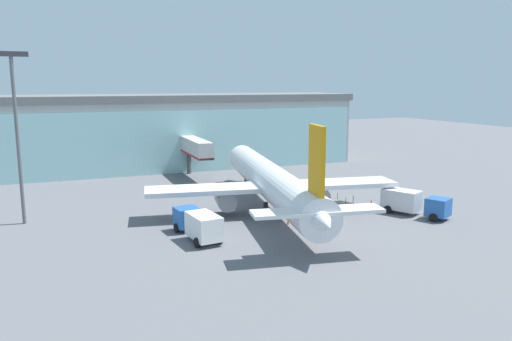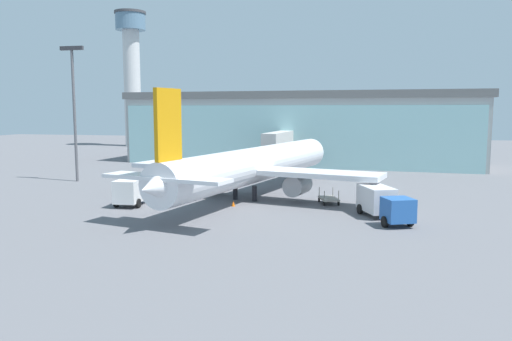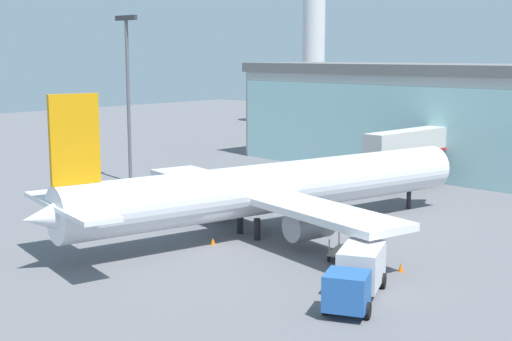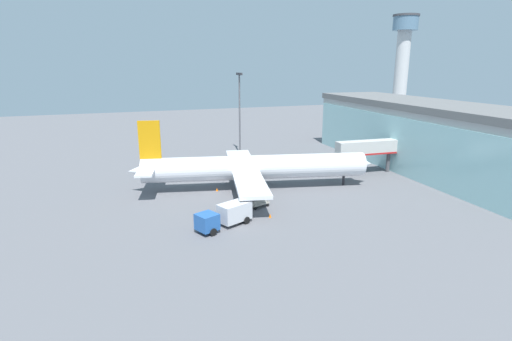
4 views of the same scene
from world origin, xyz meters
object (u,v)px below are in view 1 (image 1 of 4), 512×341
at_px(jet_bridge, 196,148).
at_px(safety_cone_nose, 288,222).
at_px(airplane, 271,182).
at_px(fuel_truck, 413,202).
at_px(catering_truck, 198,223).
at_px(baggage_cart, 341,203).
at_px(apron_light_mast, 16,123).
at_px(safety_cone_wingtip, 371,202).

bearing_deg(jet_bridge, safety_cone_nose, -175.00).
bearing_deg(airplane, fuel_truck, -108.40).
distance_m(catering_truck, baggage_cart, 19.43).
bearing_deg(apron_light_mast, airplane, -14.07).
height_order(apron_light_mast, baggage_cart, apron_light_mast).
height_order(catering_truck, baggage_cart, catering_truck).
bearing_deg(fuel_truck, apron_light_mast, -133.96).
bearing_deg(apron_light_mast, fuel_truck, -20.47).
distance_m(airplane, safety_cone_nose, 6.39).
height_order(baggage_cart, safety_cone_nose, baggage_cart).
bearing_deg(safety_cone_wingtip, safety_cone_nose, -165.36).
bearing_deg(safety_cone_wingtip, catering_truck, -170.08).
bearing_deg(apron_light_mast, safety_cone_wingtip, -12.47).
bearing_deg(apron_light_mast, safety_cone_nose, -25.67).
bearing_deg(baggage_cart, fuel_truck, -158.76).
relative_size(airplane, baggage_cart, 12.06).
bearing_deg(airplane, baggage_cart, -90.83).
bearing_deg(airplane, safety_cone_nose, -174.97).
distance_m(apron_light_mast, airplane, 27.22).
xyz_separation_m(airplane, fuel_truck, (13.38, -8.12, -1.96)).
relative_size(catering_truck, safety_cone_nose, 13.53).
bearing_deg(jet_bridge, fuel_truck, -150.64).
height_order(baggage_cart, safety_cone_wingtip, baggage_cart).
xyz_separation_m(fuel_truck, baggage_cart, (-5.15, 6.12, -0.97)).
bearing_deg(fuel_truck, catering_truck, -118.29).
xyz_separation_m(catering_truck, safety_cone_wingtip, (23.30, 4.08, -1.19)).
distance_m(catering_truck, safety_cone_nose, 10.07).
bearing_deg(safety_cone_wingtip, airplane, 170.85).
relative_size(fuel_truck, safety_cone_wingtip, 13.77).
height_order(airplane, safety_cone_wingtip, airplane).
relative_size(fuel_truck, baggage_cart, 2.39).
bearing_deg(catering_truck, apron_light_mast, 45.59).
bearing_deg(baggage_cart, safety_cone_nose, 92.40).
xyz_separation_m(apron_light_mast, safety_cone_wingtip, (38.06, -8.41, -10.19)).
xyz_separation_m(apron_light_mast, safety_cone_nose, (24.75, -11.89, -10.19)).
distance_m(jet_bridge, safety_cone_wingtip, 28.66).
bearing_deg(baggage_cart, catering_truck, 83.32).
bearing_deg(apron_light_mast, catering_truck, -40.24).
distance_m(jet_bridge, safety_cone_nose, 28.44).
bearing_deg(catering_truck, baggage_cart, -81.99).
relative_size(apron_light_mast, safety_cone_wingtip, 31.79).
xyz_separation_m(catering_truck, fuel_truck, (24.12, -2.02, 0.00)).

